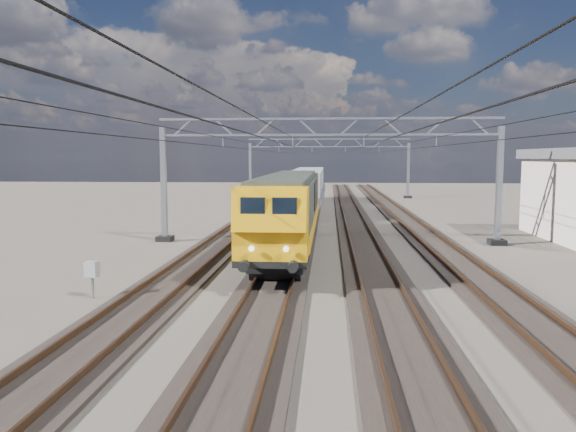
# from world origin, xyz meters

# --- Properties ---
(ground) EXTENTS (160.00, 160.00, 0.00)m
(ground) POSITION_xyz_m (0.00, 0.00, 0.00)
(ground) COLOR black
(ground) RESTS_ON ground
(track_outer_west) EXTENTS (2.60, 140.00, 0.30)m
(track_outer_west) POSITION_xyz_m (-6.00, 0.00, 0.07)
(track_outer_west) COLOR black
(track_outer_west) RESTS_ON ground
(track_loco) EXTENTS (2.60, 140.00, 0.30)m
(track_loco) POSITION_xyz_m (-2.00, 0.00, 0.07)
(track_loco) COLOR black
(track_loco) RESTS_ON ground
(track_inner_east) EXTENTS (2.60, 140.00, 0.30)m
(track_inner_east) POSITION_xyz_m (2.00, 0.00, 0.07)
(track_inner_east) COLOR black
(track_inner_east) RESTS_ON ground
(track_outer_east) EXTENTS (2.60, 140.00, 0.30)m
(track_outer_east) POSITION_xyz_m (6.00, 0.00, 0.07)
(track_outer_east) COLOR black
(track_outer_east) RESTS_ON ground
(catenary_gantry_mid) EXTENTS (19.90, 0.90, 7.11)m
(catenary_gantry_mid) POSITION_xyz_m (0.00, 4.00, 3.91)
(catenary_gantry_mid) COLOR #91979E
(catenary_gantry_mid) RESTS_ON ground
(catenary_gantry_far) EXTENTS (19.90, 0.90, 7.11)m
(catenary_gantry_far) POSITION_xyz_m (0.00, 40.00, 3.91)
(catenary_gantry_far) COLOR #91979E
(catenary_gantry_far) RESTS_ON ground
(overhead_wires) EXTENTS (12.03, 140.00, 0.53)m
(overhead_wires) POSITION_xyz_m (0.00, 8.00, 5.75)
(overhead_wires) COLOR black
(overhead_wires) RESTS_ON ground
(locomotive) EXTENTS (2.76, 21.10, 3.62)m
(locomotive) POSITION_xyz_m (-2.00, 1.32, 2.33)
(locomotive) COLOR black
(locomotive) RESTS_ON ground
(hopper_wagon_lead) EXTENTS (3.38, 13.00, 3.25)m
(hopper_wagon_lead) POSITION_xyz_m (-2.00, 19.01, 2.23)
(hopper_wagon_lead) COLOR black
(hopper_wagon_lead) RESTS_ON ground
(hopper_wagon_mid) EXTENTS (3.38, 13.00, 3.25)m
(hopper_wagon_mid) POSITION_xyz_m (-2.00, 33.21, 2.23)
(hopper_wagon_mid) COLOR black
(hopper_wagon_mid) RESTS_ON ground
(trackside_cabinet) EXTENTS (0.47, 0.37, 1.30)m
(trackside_cabinet) POSITION_xyz_m (-8.13, -9.32, 0.99)
(trackside_cabinet) COLOR #91979E
(trackside_cabinet) RESTS_ON ground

